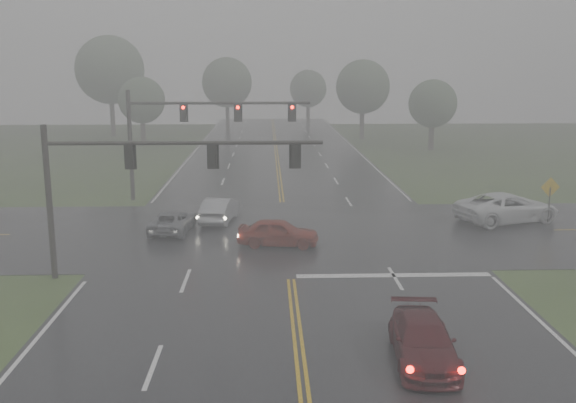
{
  "coord_description": "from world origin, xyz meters",
  "views": [
    {
      "loc": [
        -0.99,
        -12.14,
        8.96
      ],
      "look_at": [
        -0.06,
        16.0,
        3.02
      ],
      "focal_mm": 40.0,
      "sensor_mm": 36.0,
      "label": 1
    }
  ],
  "objects_px": {
    "sedan_red": "(278,246)",
    "signal_gantry_near": "(133,172)",
    "sedan_maroon": "(422,361)",
    "signal_gantry_far": "(185,124)",
    "sedan_silver": "(220,222)",
    "car_grey": "(173,232)",
    "pickup_white": "(506,222)"
  },
  "relations": [
    {
      "from": "sedan_silver",
      "to": "signal_gantry_far",
      "type": "height_order",
      "value": "signal_gantry_far"
    },
    {
      "from": "pickup_white",
      "to": "signal_gantry_far",
      "type": "relative_size",
      "value": 0.5
    },
    {
      "from": "sedan_silver",
      "to": "car_grey",
      "type": "distance_m",
      "value": 3.37
    },
    {
      "from": "sedan_red",
      "to": "pickup_white",
      "type": "height_order",
      "value": "pickup_white"
    },
    {
      "from": "car_grey",
      "to": "pickup_white",
      "type": "distance_m",
      "value": 19.36
    },
    {
      "from": "sedan_maroon",
      "to": "pickup_white",
      "type": "relative_size",
      "value": 0.73
    },
    {
      "from": "sedan_red",
      "to": "signal_gantry_far",
      "type": "relative_size",
      "value": 0.33
    },
    {
      "from": "sedan_red",
      "to": "signal_gantry_near",
      "type": "xyz_separation_m",
      "value": [
        -6.18,
        -4.7,
        4.64
      ]
    },
    {
      "from": "sedan_silver",
      "to": "pickup_white",
      "type": "distance_m",
      "value": 16.88
    },
    {
      "from": "sedan_silver",
      "to": "car_grey",
      "type": "bearing_deg",
      "value": 53.05
    },
    {
      "from": "sedan_silver",
      "to": "signal_gantry_near",
      "type": "bearing_deg",
      "value": 83.11
    },
    {
      "from": "sedan_silver",
      "to": "car_grey",
      "type": "height_order",
      "value": "sedan_silver"
    },
    {
      "from": "sedan_silver",
      "to": "signal_gantry_far",
      "type": "distance_m",
      "value": 8.81
    },
    {
      "from": "sedan_maroon",
      "to": "signal_gantry_near",
      "type": "xyz_separation_m",
      "value": [
        -10.41,
        8.47,
        4.64
      ]
    },
    {
      "from": "sedan_red",
      "to": "car_grey",
      "type": "bearing_deg",
      "value": 69.66
    },
    {
      "from": "sedan_silver",
      "to": "pickup_white",
      "type": "height_order",
      "value": "pickup_white"
    },
    {
      "from": "car_grey",
      "to": "signal_gantry_near",
      "type": "relative_size",
      "value": 0.37
    },
    {
      "from": "sedan_maroon",
      "to": "pickup_white",
      "type": "bearing_deg",
      "value": 67.04
    },
    {
      "from": "sedan_maroon",
      "to": "signal_gantry_far",
      "type": "relative_size",
      "value": 0.37
    },
    {
      "from": "sedan_maroon",
      "to": "signal_gantry_near",
      "type": "distance_m",
      "value": 14.2
    },
    {
      "from": "signal_gantry_near",
      "to": "sedan_silver",
      "type": "bearing_deg",
      "value": 74.27
    },
    {
      "from": "sedan_silver",
      "to": "sedan_red",
      "type": "bearing_deg",
      "value": 131.02
    },
    {
      "from": "sedan_maroon",
      "to": "signal_gantry_near",
      "type": "relative_size",
      "value": 0.38
    },
    {
      "from": "car_grey",
      "to": "signal_gantry_far",
      "type": "bearing_deg",
      "value": -82.87
    },
    {
      "from": "sedan_red",
      "to": "signal_gantry_far",
      "type": "height_order",
      "value": "signal_gantry_far"
    },
    {
      "from": "sedan_silver",
      "to": "pickup_white",
      "type": "relative_size",
      "value": 0.71
    },
    {
      "from": "pickup_white",
      "to": "sedan_red",
      "type": "bearing_deg",
      "value": 90.91
    },
    {
      "from": "sedan_red",
      "to": "car_grey",
      "type": "height_order",
      "value": "sedan_red"
    },
    {
      "from": "sedan_maroon",
      "to": "sedan_silver",
      "type": "xyz_separation_m",
      "value": [
        -7.59,
        18.5,
        0.0
      ]
    },
    {
      "from": "sedan_silver",
      "to": "signal_gantry_far",
      "type": "relative_size",
      "value": 0.35
    },
    {
      "from": "sedan_maroon",
      "to": "car_grey",
      "type": "distance_m",
      "value": 19.0
    },
    {
      "from": "signal_gantry_far",
      "to": "sedan_silver",
      "type": "bearing_deg",
      "value": -67.94
    }
  ]
}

